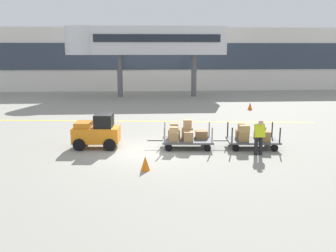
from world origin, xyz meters
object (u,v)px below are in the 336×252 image
baggage_cart_lead (185,136)px  baggage_cart_middle (252,137)px  baggage_handler (259,136)px  safety_cone_far (250,106)px  safety_cone_near (145,163)px  baggage_tug (97,132)px

baggage_cart_lead → baggage_cart_middle: baggage_cart_lead is taller
baggage_cart_lead → baggage_handler: baggage_handler is taller
baggage_cart_middle → safety_cone_far: 11.41m
baggage_cart_middle → safety_cone_near: (-4.92, -2.98, -0.26)m
baggage_tug → baggage_handler: (7.07, -1.71, 0.11)m
baggage_cart_middle → baggage_tug: bearing=176.2°
baggage_cart_lead → safety_cone_far: baggage_cart_lead is taller
baggage_tug → safety_cone_far: (10.15, 10.53, -0.48)m
baggage_handler → baggage_cart_lead: bearing=153.5°
baggage_cart_middle → safety_cone_near: size_ratio=5.53×
baggage_cart_lead → safety_cone_near: baggage_cart_lead is taller
baggage_cart_lead → baggage_cart_middle: bearing=-4.7°
baggage_cart_lead → safety_cone_near: bearing=-120.0°
baggage_cart_lead → safety_cone_far: 12.35m
safety_cone_near → baggage_cart_middle: bearing=31.2°
baggage_tug → baggage_cart_middle: baggage_tug is taller
baggage_tug → safety_cone_near: bearing=-57.5°
safety_cone_near → baggage_cart_lead: bearing=60.0°
baggage_cart_lead → safety_cone_near: 3.75m
baggage_handler → safety_cone_near: (-4.87, -1.74, -0.59)m
safety_cone_far → baggage_handler: bearing=-104.1°
baggage_cart_middle → safety_cone_near: 5.76m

